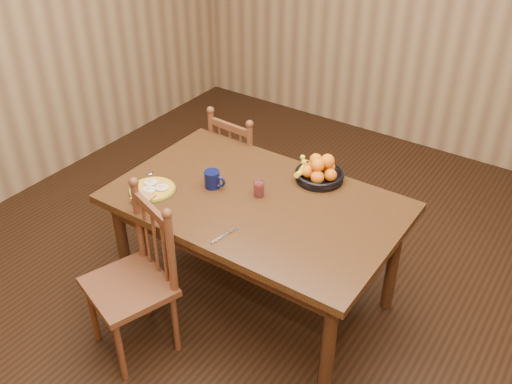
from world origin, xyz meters
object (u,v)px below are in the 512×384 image
Objects in this scene: dining_table at (256,212)px; fruit_bowl at (319,171)px; breakfast_plate at (152,189)px; chair_far at (243,169)px; coffee_mug at (213,179)px; chair_near at (135,281)px.

dining_table is 4.94× the size of fruit_bowl.
fruit_bowl is at bearing 64.13° from dining_table.
breakfast_plate is at bearing -138.12° from fruit_bowl.
coffee_mug is (0.27, -0.68, 0.37)m from chair_far.
fruit_bowl is (0.74, -0.27, 0.37)m from chair_far.
chair_far is 0.97m from breakfast_plate.
chair_far is at bearing 159.81° from fruit_bowl.
fruit_bowl is (0.72, 0.64, 0.04)m from breakfast_plate.
fruit_bowl reaches higher than coffee_mug.
chair_near is 0.71m from coffee_mug.
fruit_bowl reaches higher than breakfast_plate.
chair_far is at bearing 111.92° from coffee_mug.
coffee_mug is at bearing -173.42° from dining_table.
dining_table is 1.79× the size of chair_far.
breakfast_plate is 0.35m from coffee_mug.
coffee_mug reaches higher than breakfast_plate.
chair_far is 0.87m from fruit_bowl.
coffee_mug is 0.41× the size of fruit_bowl.
chair_near is at bearing -63.28° from breakfast_plate.
chair_far is 2.76× the size of fruit_bowl.
fruit_bowl is (0.46, 0.41, 0.00)m from coffee_mug.
fruit_bowl reaches higher than chair_far.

